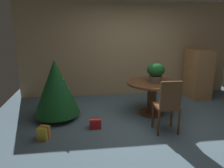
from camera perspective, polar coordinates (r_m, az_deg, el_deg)
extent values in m
plane|color=slate|center=(4.44, 9.48, -10.98)|extent=(6.60, 6.60, 0.00)
cube|color=tan|center=(6.16, 4.10, 9.12)|extent=(6.00, 0.10, 2.60)
cylinder|color=brown|center=(5.05, 10.32, -7.44)|extent=(0.56, 0.56, 0.04)
cylinder|color=brown|center=(4.93, 10.51, -3.66)|extent=(0.21, 0.21, 0.66)
cylinder|color=brown|center=(4.83, 10.71, 0.30)|extent=(1.13, 1.13, 0.04)
cylinder|color=#665B51|center=(4.82, 11.43, 1.35)|extent=(0.28, 0.28, 0.14)
ellipsoid|color=#195623|center=(4.78, 11.56, 3.77)|extent=(0.39, 0.39, 0.29)
sphere|color=#E5A8B2|center=(4.79, 12.86, 4.27)|extent=(0.06, 0.06, 0.06)
sphere|color=#E5A8B2|center=(4.83, 10.96, 4.10)|extent=(0.08, 0.08, 0.08)
sphere|color=#E5A8B2|center=(4.73, 9.91, 3.97)|extent=(0.05, 0.05, 0.05)
sphere|color=#E5A8B2|center=(4.68, 10.92, 3.43)|extent=(0.07, 0.07, 0.07)
cylinder|color=brown|center=(4.31, 10.75, -8.37)|extent=(0.04, 0.04, 0.47)
cylinder|color=brown|center=(4.44, 15.51, -7.95)|extent=(0.04, 0.04, 0.47)
cylinder|color=brown|center=(4.02, 12.25, -10.24)|extent=(0.04, 0.04, 0.47)
cylinder|color=brown|center=(4.16, 17.31, -9.71)|extent=(0.04, 0.04, 0.47)
cube|color=brown|center=(4.13, 14.19, -5.72)|extent=(0.43, 0.38, 0.05)
cube|color=brown|center=(3.90, 15.33, -2.83)|extent=(0.39, 0.05, 0.49)
cylinder|color=brown|center=(4.86, -14.14, -8.12)|extent=(0.10, 0.10, 0.12)
cone|color=#195623|center=(4.65, -14.64, -0.83)|extent=(0.96, 0.96, 1.17)
sphere|color=silver|center=(4.69, -12.04, -0.75)|extent=(0.05, 0.05, 0.05)
sphere|color=gold|center=(4.83, -14.04, 0.30)|extent=(0.05, 0.05, 0.05)
sphere|color=silver|center=(4.47, -12.56, -6.03)|extent=(0.06, 0.06, 0.06)
sphere|color=gold|center=(4.99, -14.08, -2.55)|extent=(0.05, 0.05, 0.05)
sphere|color=gold|center=(4.57, -12.94, 1.35)|extent=(0.05, 0.05, 0.05)
sphere|color=#2D51A8|center=(4.49, -13.02, -0.27)|extent=(0.06, 0.06, 0.06)
sphere|color=#2D51A8|center=(4.74, -17.25, -0.79)|extent=(0.05, 0.05, 0.05)
sphere|color=silver|center=(4.73, -11.52, -1.11)|extent=(0.04, 0.04, 0.04)
cube|color=red|center=(4.29, -4.40, -10.41)|extent=(0.23, 0.18, 0.18)
cube|color=silver|center=(4.29, -4.40, -10.41)|extent=(0.23, 0.04, 0.19)
cube|color=gold|center=(4.06, -17.65, -12.28)|extent=(0.22, 0.23, 0.23)
cube|color=red|center=(4.06, -17.65, -12.28)|extent=(0.17, 0.09, 0.23)
cube|color=#B27F4C|center=(6.40, 21.79, 2.58)|extent=(0.51, 0.76, 1.34)
sphere|color=#B29338|center=(6.26, 19.74, 3.15)|extent=(0.04, 0.04, 0.04)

